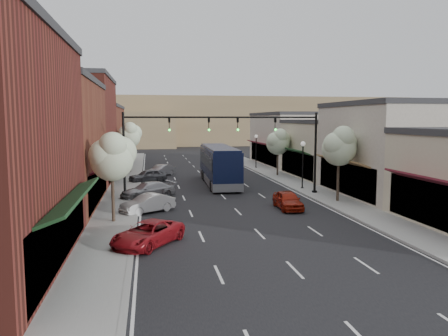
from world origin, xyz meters
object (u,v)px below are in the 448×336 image
tree_left_far (130,135)px  parked_car_d (148,176)px  tree_right_far (278,141)px  coach_bus (219,165)px  red_hatchback (288,200)px  tree_left_near (113,156)px  tree_right_near (340,145)px  parked_car_c (148,190)px  signal_mast_left (154,142)px  lamp_post_near (303,157)px  parked_car_b (148,203)px  parked_car_a (148,234)px  parked_car_e (161,170)px  lamp_post_far (256,146)px  signal_mast_right (289,141)px

tree_left_far → parked_car_d: (2.05, -8.04, -3.94)m
tree_right_far → coach_bus: size_ratio=0.44×
tree_left_far → red_hatchback: bearing=-63.1°
tree_left_near → coach_bus: 17.83m
tree_right_near → parked_car_c: (-14.55, 4.51, -3.79)m
signal_mast_left → lamp_post_near: (13.42, 2.50, -1.62)m
tree_right_near → parked_car_b: size_ratio=1.54×
tree_left_far → parked_car_a: tree_left_far is taller
signal_mast_left → tree_right_near: bearing=-16.2°
red_hatchback → parked_car_a: (-9.92, -7.53, -0.04)m
parked_car_e → parked_car_b: bearing=-54.8°
lamp_post_near → lamp_post_far: bearing=90.0°
signal_mast_right → tree_right_near: (2.73, -4.05, -0.17)m
tree_left_near → lamp_post_near: 19.25m
parked_car_d → parked_car_c: bearing=-21.9°
lamp_post_near → red_hatchback: (-4.08, -8.19, -2.35)m
coach_bus → tree_right_near: bearing=-54.3°
red_hatchback → parked_car_d: 18.49m
signal_mast_right → tree_right_near: bearing=-56.1°
tree_right_near → parked_car_e: size_ratio=1.52×
tree_left_near → parked_car_e: size_ratio=1.45×
signal_mast_left → parked_car_c: signal_mast_left is taller
signal_mast_left → lamp_post_far: bearing=56.1°
parked_car_b → coach_bus: bearing=117.5°
signal_mast_right → red_hatchback: size_ratio=2.13×
tree_right_near → coach_bus: 13.73m
lamp_post_near → parked_car_b: (-14.00, -7.64, -2.37)m
parked_car_b → parked_car_d: size_ratio=0.99×
parked_car_a → tree_right_far: bearing=95.7°
coach_bus → parked_car_d: bearing=160.2°
tree_right_near → parked_car_d: tree_right_near is taller
red_hatchback → parked_car_a: red_hatchback is taller
lamp_post_far → parked_car_b: 28.87m
coach_bus → parked_car_e: (-5.54, 7.27, -1.31)m
coach_bus → parked_car_e: coach_bus is taller
coach_bus → parked_car_a: coach_bus is taller
signal_mast_left → signal_mast_right: bearing=0.0°
tree_right_far → red_hatchback: tree_right_far is taller
coach_bus → parked_car_b: size_ratio=3.20×
signal_mast_right → parked_car_b: (-11.82, -5.13, -3.99)m
parked_car_e → parked_car_a: bearing=-53.5°
tree_left_near → parked_car_a: size_ratio=1.28×
lamp_post_far → red_hatchback: (-4.08, -25.69, -2.35)m
tree_left_far → parked_car_b: tree_left_far is taller
signal_mast_left → parked_car_a: (-0.58, -13.21, -4.00)m
tree_left_far → signal_mast_left: bearing=-81.7°
signal_mast_right → parked_car_c: 12.47m
lamp_post_near → parked_car_c: 14.34m
tree_right_far → parked_car_b: 22.68m
tree_right_near → tree_left_near: 17.08m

